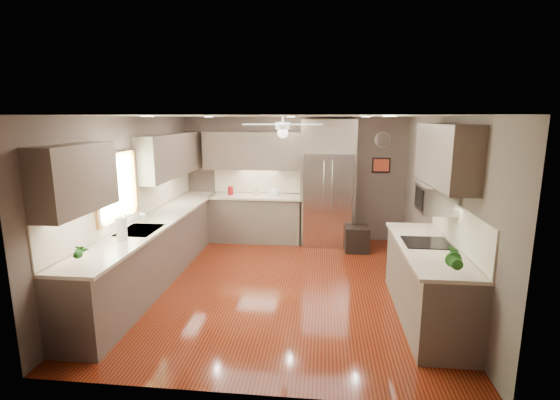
% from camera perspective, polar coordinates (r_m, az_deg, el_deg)
% --- Properties ---
extents(floor, '(5.00, 5.00, 0.00)m').
position_cam_1_polar(floor, '(6.26, 0.08, -11.80)').
color(floor, '#491009').
rests_on(floor, ground).
extents(ceiling, '(5.00, 5.00, 0.00)m').
position_cam_1_polar(ceiling, '(5.75, 0.08, 11.74)').
color(ceiling, white).
rests_on(ceiling, ground).
extents(wall_back, '(4.50, 0.00, 4.50)m').
position_cam_1_polar(wall_back, '(8.33, 1.90, 3.03)').
color(wall_back, brown).
rests_on(wall_back, ground).
extents(wall_front, '(4.50, 0.00, 4.50)m').
position_cam_1_polar(wall_front, '(3.50, -4.30, -9.07)').
color(wall_front, brown).
rests_on(wall_front, ground).
extents(wall_left, '(0.00, 5.00, 5.00)m').
position_cam_1_polar(wall_left, '(6.51, -20.03, -0.06)').
color(wall_left, brown).
rests_on(wall_left, ground).
extents(wall_right, '(0.00, 5.00, 5.00)m').
position_cam_1_polar(wall_right, '(6.07, 21.70, -0.98)').
color(wall_right, brown).
rests_on(wall_right, ground).
extents(canister_a, '(0.13, 0.13, 0.18)m').
position_cam_1_polar(canister_a, '(8.28, -6.97, 1.28)').
color(canister_a, maroon).
rests_on(canister_a, back_run).
extents(canister_c, '(0.12, 0.12, 0.17)m').
position_cam_1_polar(canister_c, '(8.21, -3.35, 1.34)').
color(canister_c, beige).
rests_on(canister_c, back_run).
extents(soap_bottle, '(0.10, 0.11, 0.17)m').
position_cam_1_polar(soap_bottle, '(6.43, -18.67, -2.15)').
color(soap_bottle, white).
rests_on(soap_bottle, left_run).
extents(potted_plant_left, '(0.18, 0.15, 0.29)m').
position_cam_1_polar(potted_plant_left, '(4.82, -26.54, -6.55)').
color(potted_plant_left, '#23631C').
rests_on(potted_plant_left, left_run).
extents(potted_plant_right, '(0.20, 0.17, 0.36)m').
position_cam_1_polar(potted_plant_right, '(4.36, 23.39, -7.58)').
color(potted_plant_right, '#23631C').
rests_on(potted_plant_right, right_run).
extents(bowl, '(0.28, 0.28, 0.05)m').
position_cam_1_polar(bowl, '(8.12, -0.70, 0.79)').
color(bowl, beige).
rests_on(bowl, back_run).
extents(left_run, '(0.65, 4.70, 1.45)m').
position_cam_1_polar(left_run, '(6.71, -16.73, -6.29)').
color(left_run, brown).
rests_on(left_run, ground).
extents(back_run, '(1.85, 0.65, 1.45)m').
position_cam_1_polar(back_run, '(8.28, -3.30, -2.44)').
color(back_run, brown).
rests_on(back_run, ground).
extents(uppers, '(4.50, 4.70, 0.95)m').
position_cam_1_polar(uppers, '(6.59, -5.71, 6.19)').
color(uppers, brown).
rests_on(uppers, wall_left).
extents(window, '(0.05, 1.12, 0.92)m').
position_cam_1_polar(window, '(6.01, -22.04, 1.78)').
color(window, '#BFF2B2').
rests_on(window, wall_left).
extents(sink, '(0.50, 0.70, 0.32)m').
position_cam_1_polar(sink, '(6.01, -19.14, -4.29)').
color(sink, silver).
rests_on(sink, left_run).
extents(refrigerator, '(1.06, 0.75, 2.45)m').
position_cam_1_polar(refrigerator, '(7.98, 6.73, 2.14)').
color(refrigerator, silver).
rests_on(refrigerator, ground).
extents(right_run, '(0.70, 2.20, 1.45)m').
position_cam_1_polar(right_run, '(5.47, 20.03, -10.59)').
color(right_run, brown).
rests_on(right_run, ground).
extents(microwave, '(0.43, 0.55, 0.34)m').
position_cam_1_polar(microwave, '(5.45, 21.12, 0.18)').
color(microwave, silver).
rests_on(microwave, wall_right).
extents(ceiling_fan, '(1.18, 1.18, 0.32)m').
position_cam_1_polar(ceiling_fan, '(6.05, 0.39, 10.13)').
color(ceiling_fan, white).
rests_on(ceiling_fan, ceiling).
extents(recessed_lights, '(2.84, 3.14, 0.01)m').
position_cam_1_polar(recessed_lights, '(6.15, 0.11, 11.67)').
color(recessed_lights, white).
rests_on(recessed_lights, ceiling).
extents(wall_clock, '(0.30, 0.03, 0.30)m').
position_cam_1_polar(wall_clock, '(8.29, 14.21, 8.21)').
color(wall_clock, white).
rests_on(wall_clock, wall_back).
extents(framed_print, '(0.36, 0.03, 0.30)m').
position_cam_1_polar(framed_print, '(8.33, 14.04, 4.77)').
color(framed_print, black).
rests_on(framed_print, wall_back).
extents(stool, '(0.46, 0.46, 0.50)m').
position_cam_1_polar(stool, '(7.80, 10.69, -5.37)').
color(stool, black).
rests_on(stool, ground).
extents(paper_towel, '(0.13, 0.13, 0.33)m').
position_cam_1_polar(paper_towel, '(5.55, -21.39, -3.89)').
color(paper_towel, white).
rests_on(paper_towel, left_run).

